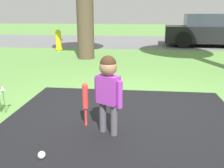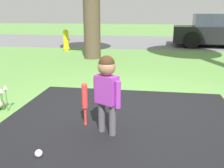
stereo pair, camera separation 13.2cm
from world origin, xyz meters
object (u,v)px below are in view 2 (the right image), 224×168
(baseball_bat, at_px, (85,98))
(sports_ball, at_px, (39,153))
(child, at_px, (107,84))
(fire_hydrant, at_px, (66,40))
(parked_car, at_px, (220,31))

(baseball_bat, relative_size, sports_ball, 7.45)
(child, distance_m, baseball_bat, 0.44)
(child, distance_m, sports_ball, 1.04)
(child, bearing_deg, fire_hydrant, 141.86)
(sports_ball, distance_m, parked_car, 10.20)
(child, distance_m, fire_hydrant, 7.14)
(sports_ball, xyz_separation_m, fire_hydrant, (-2.15, 7.21, 0.36))
(sports_ball, relative_size, parked_car, 0.02)
(child, relative_size, fire_hydrant, 1.19)
(baseball_bat, relative_size, fire_hydrant, 0.72)
(baseball_bat, xyz_separation_m, parked_car, (3.71, 8.57, 0.28))
(sports_ball, bearing_deg, parked_car, 66.89)
(baseball_bat, height_order, sports_ball, baseball_bat)
(sports_ball, relative_size, fire_hydrant, 0.10)
(sports_ball, xyz_separation_m, parked_car, (4.00, 9.37, 0.61))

